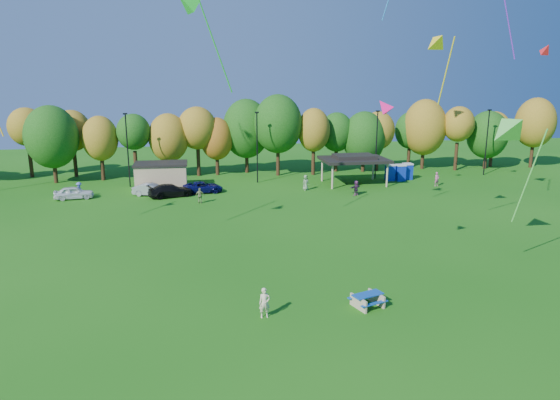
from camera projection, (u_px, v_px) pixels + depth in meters
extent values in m
plane|color=#19600F|center=(315.00, 333.00, 26.12)|extent=(160.00, 160.00, 0.00)
cylinder|color=black|center=(31.00, 162.00, 67.95)|extent=(0.50, 0.50, 4.12)
ellipsoid|color=olive|center=(27.00, 127.00, 66.84)|extent=(4.78, 4.78, 5.18)
cylinder|color=black|center=(55.00, 169.00, 64.18)|extent=(0.50, 0.50, 3.56)
ellipsoid|color=#144C0F|center=(52.00, 137.00, 63.22)|extent=(6.62, 6.62, 8.00)
cylinder|color=black|center=(75.00, 163.00, 68.31)|extent=(0.50, 0.50, 3.79)
ellipsoid|color=olive|center=(72.00, 131.00, 67.28)|extent=(4.94, 4.94, 5.58)
cylinder|color=black|center=(103.00, 168.00, 65.93)|extent=(0.50, 0.50, 3.34)
ellipsoid|color=olive|center=(100.00, 138.00, 65.02)|extent=(4.61, 4.61, 5.88)
cylinder|color=black|center=(136.00, 165.00, 66.42)|extent=(0.50, 0.50, 3.82)
ellipsoid|color=#144C0F|center=(134.00, 132.00, 65.39)|extent=(4.43, 4.43, 4.73)
cylinder|color=black|center=(170.00, 166.00, 67.84)|extent=(0.50, 0.50, 3.25)
ellipsoid|color=olive|center=(169.00, 138.00, 66.95)|extent=(5.33, 5.33, 6.53)
cylinder|color=black|center=(198.00, 162.00, 68.93)|extent=(0.50, 0.50, 3.96)
ellipsoid|color=olive|center=(197.00, 128.00, 67.86)|extent=(5.31, 5.31, 5.82)
cylinder|color=black|center=(217.00, 164.00, 69.72)|extent=(0.50, 0.50, 3.05)
ellipsoid|color=#995914|center=(217.00, 139.00, 68.90)|extent=(4.54, 4.54, 5.87)
cylinder|color=black|center=(247.00, 159.00, 71.48)|extent=(0.50, 0.50, 3.77)
ellipsoid|color=#144C0F|center=(246.00, 129.00, 70.45)|extent=(6.69, 6.69, 8.35)
cylinder|color=black|center=(278.00, 160.00, 69.21)|extent=(0.50, 0.50, 4.28)
ellipsoid|color=#144C0F|center=(278.00, 124.00, 68.05)|extent=(6.64, 6.64, 8.01)
cylinder|color=black|center=(313.00, 161.00, 69.77)|extent=(0.50, 0.50, 3.76)
ellipsoid|color=olive|center=(314.00, 130.00, 68.75)|extent=(4.49, 4.49, 6.02)
cylinder|color=black|center=(336.00, 160.00, 72.40)|extent=(0.50, 0.50, 3.43)
ellipsoid|color=#144C0F|center=(337.00, 132.00, 71.47)|extent=(4.77, 4.77, 5.63)
cylinder|color=black|center=(363.00, 162.00, 72.26)|extent=(0.50, 0.50, 2.95)
ellipsoid|color=#144C0F|center=(364.00, 138.00, 71.46)|extent=(6.14, 6.14, 7.54)
cylinder|color=black|center=(377.00, 159.00, 73.01)|extent=(0.50, 0.50, 3.52)
ellipsoid|color=olive|center=(378.00, 131.00, 72.06)|extent=(4.78, 4.78, 5.53)
cylinder|color=black|center=(409.00, 157.00, 75.55)|extent=(0.50, 0.50, 3.39)
ellipsoid|color=#144C0F|center=(410.00, 130.00, 74.63)|extent=(4.54, 4.54, 5.46)
cylinder|color=black|center=(423.00, 156.00, 74.55)|extent=(0.50, 0.50, 3.72)
ellipsoid|color=olive|center=(425.00, 127.00, 73.54)|extent=(6.32, 6.32, 8.24)
cylinder|color=black|center=(456.00, 156.00, 73.33)|extent=(0.50, 0.50, 4.06)
ellipsoid|color=olive|center=(459.00, 124.00, 72.23)|extent=(4.50, 4.50, 5.13)
cylinder|color=black|center=(485.00, 158.00, 74.79)|extent=(0.50, 0.50, 3.05)
ellipsoid|color=#144C0F|center=(488.00, 135.00, 73.96)|extent=(5.97, 5.97, 7.05)
cylinder|color=black|center=(491.00, 155.00, 76.53)|extent=(0.50, 0.50, 3.55)
ellipsoid|color=olive|center=(494.00, 128.00, 75.57)|extent=(4.60, 4.60, 4.99)
cylinder|color=black|center=(532.00, 154.00, 75.61)|extent=(0.50, 0.50, 4.07)
ellipsoid|color=olive|center=(535.00, 123.00, 74.51)|extent=(5.83, 5.83, 7.42)
cylinder|color=black|center=(128.00, 151.00, 61.13)|extent=(0.16, 0.16, 9.00)
cube|color=black|center=(125.00, 114.00, 60.08)|extent=(0.50, 0.25, 0.18)
cylinder|color=black|center=(257.00, 148.00, 63.75)|extent=(0.16, 0.16, 9.00)
cube|color=black|center=(257.00, 112.00, 62.70)|extent=(0.50, 0.25, 0.18)
cylinder|color=black|center=(376.00, 145.00, 66.37)|extent=(0.16, 0.16, 9.00)
cube|color=black|center=(378.00, 111.00, 65.32)|extent=(0.50, 0.25, 0.18)
cylinder|color=black|center=(486.00, 143.00, 68.99)|extent=(0.16, 0.16, 9.00)
cube|color=black|center=(490.00, 110.00, 67.94)|extent=(0.50, 0.25, 0.18)
cube|color=tan|center=(162.00, 177.00, 60.56)|extent=(6.00, 4.00, 3.00)
cube|color=black|center=(161.00, 164.00, 60.18)|extent=(6.30, 4.30, 0.25)
cylinder|color=tan|center=(332.00, 177.00, 60.56)|extent=(0.24, 0.24, 3.00)
cylinder|color=tan|center=(387.00, 175.00, 61.71)|extent=(0.24, 0.24, 3.00)
cylinder|color=tan|center=(322.00, 170.00, 65.36)|extent=(0.24, 0.24, 3.00)
cylinder|color=tan|center=(373.00, 168.00, 66.50)|extent=(0.24, 0.24, 3.00)
cube|color=black|center=(354.00, 160.00, 63.15)|extent=(8.20, 6.20, 0.35)
cube|color=black|center=(354.00, 156.00, 63.06)|extent=(5.00, 3.50, 0.45)
cube|color=#0D2BAD|center=(390.00, 173.00, 65.87)|extent=(1.10, 1.10, 2.00)
cube|color=silver|center=(391.00, 165.00, 65.62)|extent=(1.15, 1.15, 0.18)
cube|color=#0D2BAD|center=(400.00, 173.00, 65.74)|extent=(1.10, 1.10, 2.00)
cube|color=silver|center=(401.00, 165.00, 65.48)|extent=(1.15, 1.15, 0.18)
cube|color=#0D2BAD|center=(407.00, 172.00, 66.65)|extent=(1.10, 1.10, 2.00)
cube|color=silver|center=(408.00, 164.00, 66.40)|extent=(1.15, 1.15, 0.18)
cube|color=tan|center=(358.00, 303.00, 28.76)|extent=(0.59, 1.44, 0.73)
cube|color=tan|center=(376.00, 298.00, 29.38)|extent=(0.59, 1.44, 0.73)
cube|color=#1249A1|center=(368.00, 294.00, 28.98)|extent=(1.98, 1.32, 0.06)
cube|color=#1249A1|center=(374.00, 304.00, 28.51)|extent=(1.82, 0.84, 0.05)
cube|color=#1249A1|center=(361.00, 295.00, 29.59)|extent=(1.82, 0.84, 0.05)
imported|color=beige|center=(265.00, 303.00, 27.62)|extent=(0.65, 0.45, 1.73)
imported|color=white|center=(74.00, 193.00, 55.59)|extent=(4.37, 2.25, 1.42)
imported|color=#A3A4A9|center=(152.00, 190.00, 57.18)|extent=(4.55, 2.69, 1.42)
imported|color=#0D0E51|center=(203.00, 187.00, 58.76)|extent=(4.81, 2.48, 1.30)
imported|color=black|center=(171.00, 190.00, 56.60)|extent=(5.48, 3.48, 1.48)
imported|color=#818D56|center=(200.00, 196.00, 53.59)|extent=(1.04, 0.54, 1.70)
imported|color=#719566|center=(306.00, 183.00, 60.03)|extent=(1.06, 0.89, 1.84)
imported|color=#576ABF|center=(79.00, 190.00, 56.30)|extent=(1.03, 1.30, 1.76)
imported|color=#C35C89|center=(437.00, 179.00, 62.44)|extent=(0.72, 0.55, 1.75)
imported|color=#AF4992|center=(356.00, 188.00, 57.32)|extent=(1.64, 1.27, 1.74)
cone|color=yellow|center=(439.00, 40.00, 36.66)|extent=(1.46, 1.87, 1.92)
cylinder|color=yellow|center=(446.00, 72.00, 35.74)|extent=(0.10, 1.80, 4.73)
cone|color=green|center=(186.00, 1.00, 35.74)|extent=(2.76, 2.37, 2.37)
cylinder|color=green|center=(216.00, 46.00, 36.22)|extent=(2.41, 0.82, 6.61)
cone|color=red|center=(546.00, 49.00, 48.12)|extent=(1.39, 1.69, 1.47)
cone|color=#5BD54B|center=(514.00, 126.00, 33.65)|extent=(2.27, 2.93, 3.00)
cylinder|color=#5BD54B|center=(529.00, 178.00, 32.37)|extent=(0.10, 2.49, 6.61)
cylinder|color=#892BEA|center=(506.00, 11.00, 40.34)|extent=(2.80, 0.59, 7.55)
cone|color=#F80D6C|center=(384.00, 106.00, 30.77)|extent=(1.61, 1.52, 1.27)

